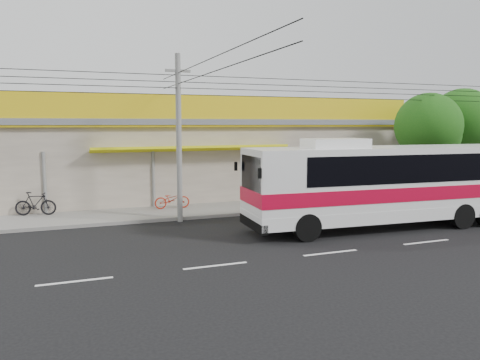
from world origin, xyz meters
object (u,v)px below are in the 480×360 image
object	(u,v)px
motorbike_dark	(36,204)
motorbike_red	(172,199)
coach_bus	(393,180)
utility_pole	(178,84)
tree_far	(464,123)
tree_near	(430,128)

from	to	relation	value
motorbike_dark	motorbike_red	bearing A→B (deg)	-82.11
coach_bus	utility_pole	size ratio (longest dim) A/B	0.36
coach_bus	motorbike_dark	world-z (taller)	coach_bus
motorbike_red	tree_far	world-z (taller)	tree_far
motorbike_red	coach_bus	bearing A→B (deg)	-129.71
coach_bus	motorbike_red	size ratio (longest dim) A/B	7.07
utility_pole	tree_far	xyz separation A→B (m)	(17.78, 1.74, -1.64)
utility_pole	tree_near	distance (m)	14.28
tree_near	tree_far	distance (m)	3.85
utility_pole	motorbike_red	bearing A→B (deg)	85.41
coach_bus	motorbike_dark	distance (m)	15.62
utility_pole	tree_near	size ratio (longest dim) A/B	5.73
motorbike_red	tree_far	xyz separation A→B (m)	(17.58, -0.72, 3.70)
motorbike_dark	utility_pole	world-z (taller)	utility_pole
coach_bus	motorbike_red	bearing A→B (deg)	142.43
coach_bus	tree_near	distance (m)	8.08
utility_pole	tree_far	size ratio (longest dim) A/B	5.35
motorbike_dark	tree_far	distance (m)	24.02
motorbike_red	utility_pole	distance (m)	5.88
motorbike_red	utility_pole	bearing A→B (deg)	176.46
coach_bus	tree_far	world-z (taller)	tree_far
coach_bus	tree_near	bearing A→B (deg)	40.41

